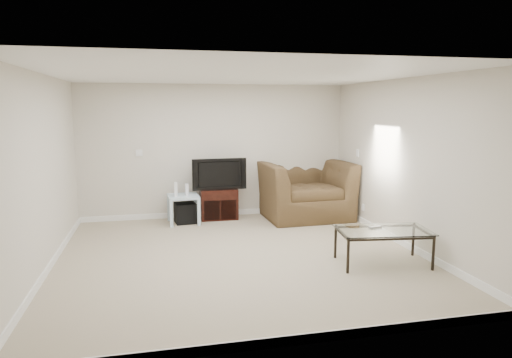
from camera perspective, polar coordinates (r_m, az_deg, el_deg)
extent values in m
plane|color=tan|center=(6.51, -2.02, -9.63)|extent=(5.00, 5.00, 0.00)
plane|color=white|center=(6.18, -2.15, 12.90)|extent=(5.00, 5.00, 0.00)
cube|color=silver|center=(8.68, -5.11, 3.48)|extent=(5.00, 0.02, 2.50)
cube|color=silver|center=(6.27, -25.15, 0.56)|extent=(0.02, 5.00, 2.50)
cube|color=silver|center=(7.11, 18.14, 1.86)|extent=(0.02, 5.00, 2.50)
cube|color=white|center=(8.60, -14.40, 3.18)|extent=(0.12, 0.02, 0.12)
cube|color=white|center=(8.51, 12.59, 3.19)|extent=(0.02, 0.09, 0.13)
cube|color=white|center=(8.39, 13.24, -3.48)|extent=(0.02, 0.08, 0.12)
cube|color=black|center=(8.54, -4.68, -1.86)|extent=(0.38, 0.27, 0.05)
imported|color=black|center=(8.48, -4.72, 0.71)|extent=(0.94, 0.22, 0.58)
cube|color=black|center=(8.37, -8.83, -4.21)|extent=(0.40, 0.40, 0.36)
cube|color=white|center=(8.22, -9.98, -1.28)|extent=(0.06, 0.17, 0.24)
cube|color=silver|center=(8.25, -8.65, -1.33)|extent=(0.05, 0.15, 0.20)
imported|color=#4B2F1D|center=(8.68, 6.12, -0.13)|extent=(1.66, 1.12, 1.42)
cube|color=#B2B2B7|center=(6.36, 14.69, -5.82)|extent=(0.19, 0.09, 0.02)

